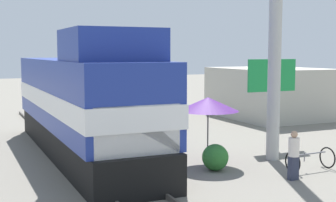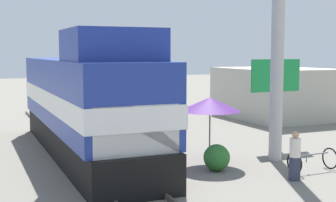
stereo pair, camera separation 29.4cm
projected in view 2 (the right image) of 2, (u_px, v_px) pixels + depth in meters
The scene contains 11 objects.
ground_plane at pixel (104, 171), 15.80m from camera, with size 120.00×120.00×0.00m, color slate.
rail_near at pixel (83, 171), 15.51m from camera, with size 0.08×33.31×0.15m, color #4C4742.
rail_far at pixel (125, 166), 16.07m from camera, with size 0.08×33.31×0.15m, color #4C4742.
locomotive at pixel (86, 104), 17.86m from camera, with size 2.93×13.05×4.69m.
utility_pole at pixel (278, 22), 16.83m from camera, with size 1.80×0.47×10.03m.
vendor_umbrella at pixel (210, 104), 16.59m from camera, with size 2.19×2.19×2.40m.
billboard_sign at pixel (276, 81), 19.62m from camera, with size 2.40×0.12×3.70m.
shrub_cluster at pixel (217, 158), 15.75m from camera, with size 0.90×0.90×0.90m, color #2D722D.
person_bystander at pixel (295, 154), 14.50m from camera, with size 0.34×0.34×1.56m.
bicycle at pixel (313, 160), 15.66m from camera, with size 1.62×0.79×0.74m.
building_block_distant at pixel (275, 93), 28.64m from camera, with size 5.41×6.83×3.02m, color #B7B2A3.
Camera 2 is at (-4.09, -15.07, 3.98)m, focal length 50.00 mm.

